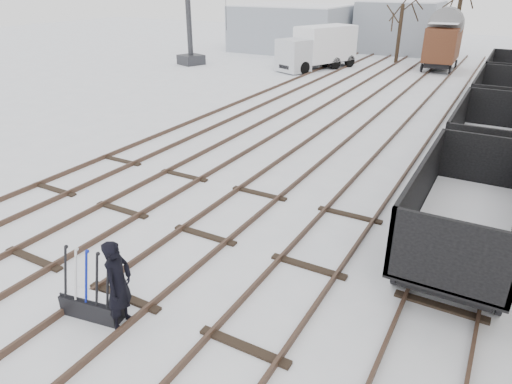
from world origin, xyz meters
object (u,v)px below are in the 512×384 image
ground_frame (92,304)px  box_van_wagon (443,42)px  crane (191,35)px  panel_van (321,50)px  freight_wagon_a (463,225)px  lorry (318,47)px  worker (119,285)px

ground_frame → box_van_wagon: box_van_wagon is taller
ground_frame → crane: size_ratio=0.18×
box_van_wagon → panel_van: size_ratio=0.95×
freight_wagon_a → box_van_wagon: bearing=100.2°
panel_van → lorry: bearing=-69.6°
ground_frame → panel_van: panel_van is taller
crane → box_van_wagon: bearing=41.1°
box_van_wagon → lorry: bearing=-155.8°
lorry → panel_van: 2.35m
worker → panel_van: bearing=0.9°
worker → crane: crane is taller
panel_van → ground_frame: bearing=-71.5°
ground_frame → lorry: 29.39m
worker → box_van_wagon: box_van_wagon is taller
ground_frame → worker: 1.01m
lorry → crane: (-9.63, -2.87, 0.64)m
panel_van → box_van_wagon: bearing=16.5°
box_van_wagon → lorry: box_van_wagon is taller
freight_wagon_a → lorry: lorry is taller
worker → panel_van: size_ratio=0.39×
worker → box_van_wagon: 32.51m
ground_frame → panel_van: bearing=94.0°
ground_frame → crane: (-16.49, 25.68, 1.94)m
worker → box_van_wagon: (0.60, 32.49, 1.06)m
crane → freight_wagon_a: bearing=-21.1°
worker → lorry: size_ratio=0.27×
freight_wagon_a → panel_van: bearing=118.8°
box_van_wagon → panel_van: (-8.84, -1.84, -0.94)m
panel_van → crane: size_ratio=0.57×
worker → freight_wagon_a: (5.41, 5.87, -0.06)m
ground_frame → worker: worker is taller
lorry → panel_van: lorry is taller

